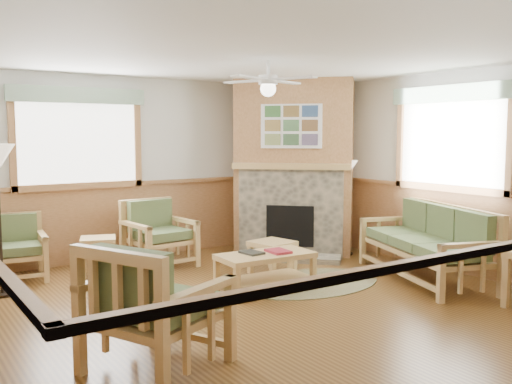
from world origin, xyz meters
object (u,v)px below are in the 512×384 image
armchair_back_left (15,248)px  armchair_left (157,305)px  coffee_table (265,272)px  sofa (425,242)px  end_table_chairs (98,256)px  armchair_back_right (159,234)px  floor_lamp_right (346,207)px  footstool (272,257)px

armchair_back_left → armchair_left: bearing=-76.9°
armchair_back_left → coffee_table: bearing=-35.8°
sofa → armchair_back_left: (-4.39, 2.88, -0.06)m
sofa → end_table_chairs: size_ratio=4.11×
armchair_back_left → coffee_table: armchair_back_left is taller
armchair_left → end_table_chairs: size_ratio=2.04×
armchair_back_left → armchair_back_right: 1.89m
armchair_left → end_table_chairs: (0.60, 3.23, -0.26)m
armchair_back_left → floor_lamp_right: (4.58, -1.20, 0.32)m
coffee_table → armchair_left: bearing=-143.3°
armchair_back_right → footstool: size_ratio=1.85×
end_table_chairs → armchair_back_left: bearing=160.9°
end_table_chairs → floor_lamp_right: 3.74m
armchair_back_left → coffee_table: 3.24m
sofa → armchair_back_right: size_ratio=2.23×
sofa → armchair_left: 4.07m
armchair_back_left → end_table_chairs: 1.04m
sofa → armchair_back_left: 5.25m
footstool → floor_lamp_right: 1.75m
armchair_left → end_table_chairs: 3.30m
armchair_back_left → armchair_back_right: bearing=-2.6°
armchair_back_left → footstool: size_ratio=1.66×
armchair_left → floor_lamp_right: 4.83m
armchair_back_left → footstool: bearing=-20.7°
coffee_table → footstool: 0.87m
armchair_back_right → armchair_left: (-1.49, -3.25, 0.05)m
armchair_left → armchair_back_left: bearing=-18.7°
coffee_table → end_table_chairs: end_table_chairs is taller
armchair_left → armchair_back_right: bearing=-49.2°
sofa → armchair_back_right: 3.60m
end_table_chairs → sofa: bearing=-36.6°
armchair_back_right → footstool: 1.66m
end_table_chairs → coffee_table: bearing=-53.1°
armchair_back_left → floor_lamp_right: size_ratio=0.56×
armchair_back_right → coffee_table: (0.51, -1.89, -0.24)m
footstool → floor_lamp_right: floor_lamp_right is taller
armchair_left → footstool: bearing=-76.4°
sofa → armchair_left: (-4.02, -0.69, 0.04)m
armchair_back_right → floor_lamp_right: size_ratio=0.63×
armchair_back_left → armchair_left: size_ratio=0.81×
sofa → floor_lamp_right: size_ratio=1.41×
armchair_left → coffee_table: size_ratio=0.91×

